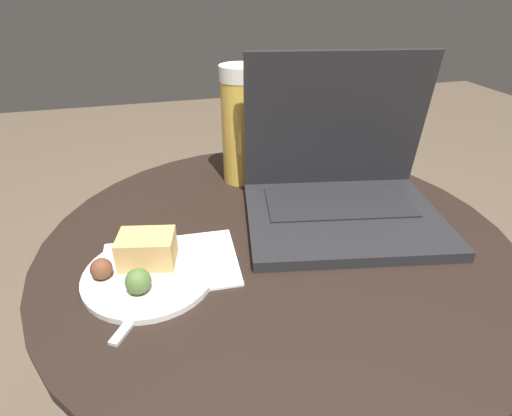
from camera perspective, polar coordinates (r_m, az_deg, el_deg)
name	(u,v)px	position (r m, az deg, el deg)	size (l,w,h in m)	color
table	(275,299)	(0.73, 2.72, -12.80)	(0.74, 0.74, 0.58)	#9E9EA3
napkin	(170,264)	(0.60, -12.22, -7.80)	(0.20, 0.15, 0.00)	white
laptop	(340,185)	(0.70, 11.97, 3.30)	(0.36, 0.31, 0.26)	#232326
beer_glass	(241,126)	(0.79, -2.16, 11.66)	(0.08, 0.08, 0.23)	gold
snack_plate	(146,266)	(0.58, -15.44, -7.94)	(0.18, 0.18, 0.05)	silver
fork	(156,290)	(0.56, -14.14, -11.32)	(0.10, 0.15, 0.00)	silver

